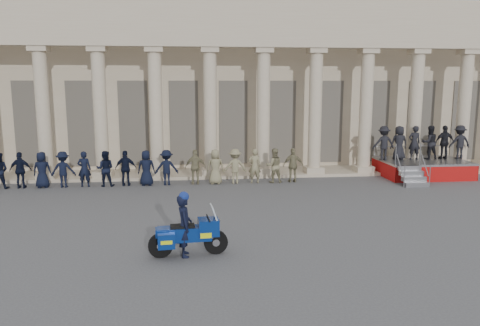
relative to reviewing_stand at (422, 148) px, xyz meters
name	(u,v)px	position (x,y,z in m)	size (l,w,h in m)	color
ground	(182,227)	(-11.85, -7.31, -1.42)	(90.00, 90.00, 0.00)	#4A4A4D
building	(184,85)	(-11.85, 7.43, 3.11)	(40.00, 12.50, 9.00)	#BCA98D
officer_rank	(91,169)	(-16.00, -0.81, -0.61)	(19.47, 0.61, 1.62)	black
reviewing_stand	(422,148)	(0.00, 0.00, 0.00)	(5.09, 3.98, 2.53)	gray
motorcycle	(189,234)	(-11.60, -9.93, -0.82)	(2.15, 0.89, 1.38)	black
rider	(184,224)	(-11.72, -9.94, -0.53)	(0.46, 0.65, 1.78)	black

